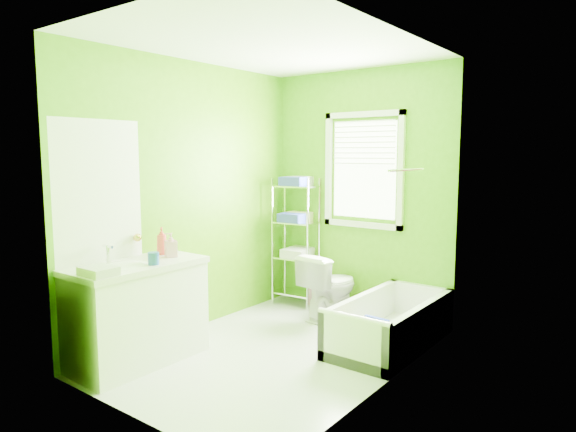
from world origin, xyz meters
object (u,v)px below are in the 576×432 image
Objects in this scene: vanity at (137,310)px; bathtub at (389,330)px; toilet at (330,286)px; wire_shelf_unit at (297,228)px.

bathtub is at bearing 46.55° from vanity.
toilet is 0.47× the size of wire_shelf_unit.
vanity reaches higher than bathtub.
toilet reaches higher than bathtub.
wire_shelf_unit is at bearing 159.01° from bathtub.
wire_shelf_unit is at bearing -13.43° from toilet.
bathtub is 0.94m from toilet.
bathtub is 1.25× the size of vanity.
toilet is at bearing -19.34° from wire_shelf_unit.
wire_shelf_unit is (0.09, 2.13, 0.44)m from vanity.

